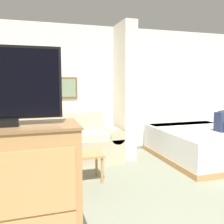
# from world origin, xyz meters

# --- Properties ---
(wall_back) EXTENTS (7.24, 0.16, 2.60)m
(wall_back) POSITION_xyz_m (-0.00, 4.01, 1.29)
(wall_back) COLOR silver
(wall_back) RESTS_ON ground_plane
(wall_partition_pillar) EXTENTS (0.24, 0.74, 2.60)m
(wall_partition_pillar) POSITION_xyz_m (0.21, 3.58, 1.30)
(wall_partition_pillar) COLOR silver
(wall_partition_pillar) RESTS_ON ground_plane
(couch) EXTENTS (1.98, 0.84, 0.89)m
(couch) POSITION_xyz_m (-0.93, 3.52, 0.33)
(couch) COLOR #B7AD8E
(couch) RESTS_ON ground_plane
(coffee_table) EXTENTS (0.68, 0.42, 0.43)m
(coffee_table) POSITION_xyz_m (-0.89, 2.51, 0.37)
(coffee_table) COLOR #B27F4C
(coffee_table) RESTS_ON ground_plane
(side_table) EXTENTS (0.39, 0.39, 0.59)m
(side_table) POSITION_xyz_m (-2.05, 3.48, 0.47)
(side_table) COLOR #B27F4C
(side_table) RESTS_ON ground_plane
(table_lamp) EXTENTS (0.36, 0.36, 0.44)m
(table_lamp) POSITION_xyz_m (-2.05, 3.48, 0.90)
(table_lamp) COLOR tan
(table_lamp) RESTS_ON side_table
(tv_dresser) EXTENTS (1.12, 0.48, 1.17)m
(tv_dresser) POSITION_xyz_m (-1.73, 0.87, 0.58)
(tv_dresser) COLOR #B27F4C
(tv_dresser) RESTS_ON ground_plane
(bed) EXTENTS (1.67, 1.93, 0.57)m
(bed) POSITION_xyz_m (1.60, 2.94, 0.29)
(bed) COLOR #B27F4C
(bed) RESTS_ON ground_plane
(backpack) EXTENTS (0.29, 0.23, 0.40)m
(backpack) POSITION_xyz_m (1.84, 2.66, 0.78)
(backpack) COLOR #232D4C
(backpack) RESTS_ON bed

